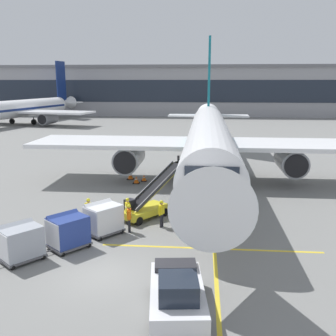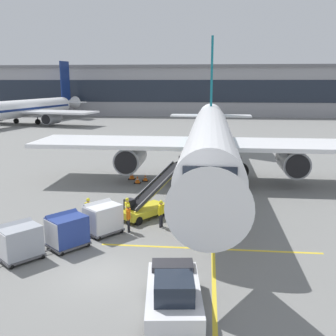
{
  "view_description": "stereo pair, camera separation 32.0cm",
  "coord_description": "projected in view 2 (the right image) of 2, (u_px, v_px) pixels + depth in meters",
  "views": [
    {
      "loc": [
        4.59,
        -16.61,
        8.91
      ],
      "look_at": [
        2.33,
        8.79,
        3.28
      ],
      "focal_mm": 42.07,
      "sensor_mm": 36.0,
      "label": 1
    },
    {
      "loc": [
        4.91,
        -16.58,
        8.91
      ],
      "look_at": [
        2.33,
        8.79,
        3.28
      ],
      "focal_mm": 42.07,
      "sensor_mm": 36.0,
      "label": 2
    }
  ],
  "objects": [
    {
      "name": "ground_crew_by_carts",
      "position": [
        127.0,
        209.0,
        24.89
      ],
      "size": [
        0.38,
        0.53,
        1.74
      ],
      "color": "black",
      "rests_on": "ground"
    },
    {
      "name": "ground_crew_by_loader",
      "position": [
        161.0,
        212.0,
        24.38
      ],
      "size": [
        0.36,
        0.54,
        1.74
      ],
      "color": "black",
      "rests_on": "ground"
    },
    {
      "name": "ground_crew_wingwalker",
      "position": [
        129.0,
        216.0,
        23.6
      ],
      "size": [
        0.3,
        0.56,
        1.74
      ],
      "color": "black",
      "rests_on": "ground"
    },
    {
      "name": "distant_airplane",
      "position": [
        23.0,
        109.0,
        82.17
      ],
      "size": [
        32.54,
        41.25,
        13.68
      ],
      "color": "white",
      "rests_on": "ground"
    },
    {
      "name": "baggage_cart_third",
      "position": [
        19.0,
        241.0,
        19.94
      ],
      "size": [
        2.51,
        2.61,
        1.91
      ],
      "color": "#515156",
      "rests_on": "ground"
    },
    {
      "name": "safety_cone_wingtip",
      "position": [
        137.0,
        180.0,
        35.08
      ],
      "size": [
        0.6,
        0.6,
        0.68
      ],
      "color": "black",
      "rests_on": "ground"
    },
    {
      "name": "terminal_building",
      "position": [
        191.0,
        90.0,
        108.16
      ],
      "size": [
        107.22,
        18.67,
        13.02
      ],
      "color": "#939399",
      "rests_on": "ground"
    },
    {
      "name": "apron_guidance_line_stop_bar",
      "position": [
        210.0,
        249.0,
        21.39
      ],
      "size": [
        12.0,
        0.2,
        0.01
      ],
      "color": "yellow",
      "rests_on": "ground"
    },
    {
      "name": "belt_loader",
      "position": [
        146.0,
        204.0,
        26.25
      ],
      "size": [
        4.12,
        4.85,
        3.34
      ],
      "color": "gold",
      "rests_on": "ground"
    },
    {
      "name": "parked_airplane",
      "position": [
        210.0,
        139.0,
        34.92
      ],
      "size": [
        31.67,
        41.38,
        14.28
      ],
      "color": "white",
      "rests_on": "ground"
    },
    {
      "name": "safety_cone_nose_mark",
      "position": [
        145.0,
        178.0,
        35.86
      ],
      "size": [
        0.53,
        0.53,
        0.61
      ],
      "color": "black",
      "rests_on": "ground"
    },
    {
      "name": "baggage_cart_second",
      "position": [
        67.0,
        230.0,
        21.38
      ],
      "size": [
        2.51,
        2.61,
        1.91
      ],
      "color": "#515156",
      "rests_on": "ground"
    },
    {
      "name": "safety_cone_engine_keepout",
      "position": [
        132.0,
        176.0,
        36.54
      ],
      "size": [
        0.63,
        0.63,
        0.72
      ],
      "color": "black",
      "rests_on": "ground"
    },
    {
      "name": "ground_crew_marshaller",
      "position": [
        88.0,
        209.0,
        24.85
      ],
      "size": [
        0.55,
        0.34,
        1.74
      ],
      "color": "black",
      "rests_on": "ground"
    },
    {
      "name": "ground_plane",
      "position": [
        100.0,
        275.0,
        18.51
      ],
      "size": [
        600.0,
        600.0,
        0.0
      ],
      "primitive_type": "plane",
      "color": "slate"
    },
    {
      "name": "apron_guidance_line_lead_in",
      "position": [
        211.0,
        183.0,
        35.04
      ],
      "size": [
        0.2,
        110.0,
        0.01
      ],
      "color": "yellow",
      "rests_on": "ground"
    },
    {
      "name": "baggage_cart_lead",
      "position": [
        102.0,
        217.0,
        23.35
      ],
      "size": [
        2.51,
        2.61,
        1.91
      ],
      "color": "#515156",
      "rests_on": "ground"
    },
    {
      "name": "pushback_tug",
      "position": [
        174.0,
        293.0,
        15.35
      ],
      "size": [
        2.58,
        4.61,
        1.83
      ],
      "color": "silver",
      "rests_on": "ground"
    }
  ]
}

